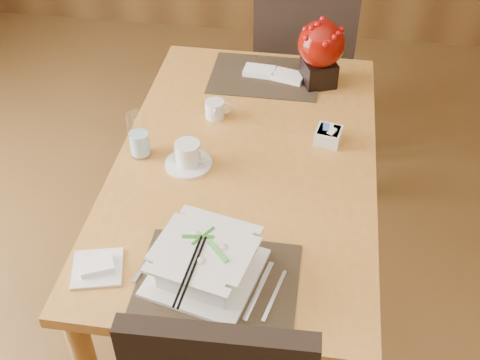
# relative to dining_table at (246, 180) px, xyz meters

# --- Properties ---
(dining_table) EXTENTS (0.90, 1.50, 0.75)m
(dining_table) POSITION_rel_dining_table_xyz_m (0.00, 0.00, 0.00)
(dining_table) COLOR #C08135
(dining_table) RESTS_ON ground
(placemat_near) EXTENTS (0.45, 0.33, 0.01)m
(placemat_near) POSITION_rel_dining_table_xyz_m (0.00, -0.55, 0.10)
(placemat_near) COLOR black
(placemat_near) RESTS_ON dining_table
(placemat_far) EXTENTS (0.45, 0.33, 0.01)m
(placemat_far) POSITION_rel_dining_table_xyz_m (0.00, 0.55, 0.10)
(placemat_far) COLOR black
(placemat_far) RESTS_ON dining_table
(soup_setting) EXTENTS (0.35, 0.35, 0.12)m
(soup_setting) POSITION_rel_dining_table_xyz_m (-0.04, -0.54, 0.15)
(soup_setting) COLOR silver
(soup_setting) RESTS_ON dining_table
(coffee_cup) EXTENTS (0.16, 0.16, 0.09)m
(coffee_cup) POSITION_rel_dining_table_xyz_m (-0.19, -0.06, 0.14)
(coffee_cup) COLOR silver
(coffee_cup) RESTS_ON dining_table
(water_glass) EXTENTS (0.09, 0.09, 0.17)m
(water_glass) POSITION_rel_dining_table_xyz_m (-0.37, -0.03, 0.18)
(water_glass) COLOR white
(water_glass) RESTS_ON dining_table
(creamer_jug) EXTENTS (0.11, 0.11, 0.07)m
(creamer_jug) POSITION_rel_dining_table_xyz_m (-0.15, 0.23, 0.13)
(creamer_jug) COLOR silver
(creamer_jug) RESTS_ON dining_table
(sugar_caddy) EXTENTS (0.10, 0.10, 0.05)m
(sugar_caddy) POSITION_rel_dining_table_xyz_m (0.28, 0.14, 0.12)
(sugar_caddy) COLOR silver
(sugar_caddy) RESTS_ON dining_table
(berry_decor) EXTENTS (0.19, 0.19, 0.27)m
(berry_decor) POSITION_rel_dining_table_xyz_m (0.22, 0.53, 0.25)
(berry_decor) COLOR black
(berry_decor) RESTS_ON dining_table
(napkins_far) EXTENTS (0.27, 0.14, 0.02)m
(napkins_far) POSITION_rel_dining_table_xyz_m (0.05, 0.55, 0.11)
(napkins_far) COLOR white
(napkins_far) RESTS_ON dining_table
(bread_plate) EXTENTS (0.17, 0.17, 0.01)m
(bread_plate) POSITION_rel_dining_table_xyz_m (-0.35, -0.56, 0.10)
(bread_plate) COLOR silver
(bread_plate) RESTS_ON dining_table
(far_chair) EXTENTS (0.51, 0.52, 1.07)m
(far_chair) POSITION_rel_dining_table_xyz_m (0.14, 1.09, -0.05)
(far_chair) COLOR black
(far_chair) RESTS_ON ground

